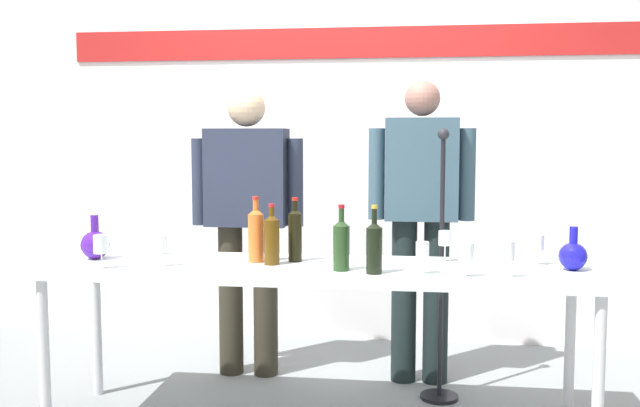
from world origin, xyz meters
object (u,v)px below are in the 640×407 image
object	(u,v)px
wine_glass_left_1	(156,237)
wine_glass_right_3	(445,239)
wine_bottle_0	(256,233)
microphone_stand	(441,312)
decanter_blue_right	(573,255)
presenter_left	(247,211)
wine_glass_right_1	(537,243)
wine_bottle_1	(341,243)
presenter_right	(421,212)
wine_glass_right_2	(507,252)
wine_bottle_2	(295,233)
decanter_blue_left	(95,244)
display_table	(316,278)
wine_glass_right_4	(422,251)
wine_glass_left_0	(160,245)
wine_bottle_3	(374,246)
wine_bottle_4	(272,238)
wine_glass_left_2	(101,245)

from	to	relation	value
wine_glass_left_1	wine_glass_right_3	world-z (taller)	wine_glass_right_3
wine_bottle_0	microphone_stand	xyz separation A→B (m)	(0.90, 0.38, -0.45)
decanter_blue_right	wine_glass_right_3	world-z (taller)	decanter_blue_right
presenter_left	wine_glass_right_1	world-z (taller)	presenter_left
wine_bottle_1	wine_glass_left_1	world-z (taller)	wine_bottle_1
presenter_right	wine_bottle_1	distance (m)	0.89
presenter_right	wine_glass_right_1	xyz separation A→B (m)	(0.53, -0.56, -0.08)
presenter_left	wine_glass_right_2	bearing A→B (deg)	-33.56
presenter_left	presenter_right	distance (m)	0.98
wine_bottle_2	decanter_blue_left	bearing A→B (deg)	-176.43
display_table	wine_glass_right_4	world-z (taller)	wine_glass_right_4
wine_bottle_1	display_table	bearing A→B (deg)	140.47
wine_glass_left_1	wine_glass_right_4	xyz separation A→B (m)	(1.34, -0.34, 0.01)
wine_glass_right_1	wine_glass_right_4	xyz separation A→B (m)	(-0.53, -0.29, -0.00)
wine_bottle_1	decanter_blue_right	bearing A→B (deg)	7.89
wine_bottle_0	microphone_stand	distance (m)	1.07
display_table	wine_glass_right_3	xyz separation A→B (m)	(0.60, 0.18, 0.17)
wine_glass_left_0	wine_glass_left_1	bearing A→B (deg)	113.72
wine_bottle_3	wine_bottle_4	world-z (taller)	wine_bottle_3
presenter_right	wine_bottle_4	xyz separation A→B (m)	(-0.70, -0.71, -0.06)
presenter_right	wine_glass_left_1	distance (m)	1.44
decanter_blue_right	wine_glass_right_3	distance (m)	0.58
wine_bottle_0	wine_glass_right_3	distance (m)	0.91
wine_glass_left_2	wine_glass_right_3	xyz separation A→B (m)	(1.56, 0.39, -0.00)
wine_bottle_4	wine_glass_left_2	xyz separation A→B (m)	(-0.75, -0.20, -0.02)
wine_bottle_0	wine_bottle_2	distance (m)	0.19
decanter_blue_right	wine_glass_left_1	world-z (taller)	decanter_blue_right
decanter_blue_right	wine_glass_right_1	size ratio (longest dim) A/B	1.37
decanter_blue_left	wine_glass_right_3	xyz separation A→B (m)	(1.71, 0.15, 0.04)
wine_glass_left_1	wine_glass_right_1	distance (m)	1.88
wine_glass_right_2	wine_glass_right_3	bearing A→B (deg)	123.72
wine_bottle_3	decanter_blue_right	bearing A→B (deg)	12.54
wine_glass_right_1	microphone_stand	distance (m)	0.66
wine_bottle_1	wine_glass_left_1	distance (m)	1.02
wine_bottle_3	wine_glass_right_3	distance (m)	0.47
presenter_left	wine_bottle_1	world-z (taller)	presenter_left
presenter_right	wine_bottle_4	bearing A→B (deg)	-134.85
wine_glass_right_2	wine_glass_right_3	distance (m)	0.44
wine_bottle_0	wine_bottle_3	xyz separation A→B (m)	(0.58, -0.22, -0.02)
display_table	wine_bottle_1	world-z (taller)	wine_bottle_1
wine_glass_left_1	microphone_stand	distance (m)	1.52
decanter_blue_left	wine_glass_left_1	size ratio (longest dim) A/B	1.64
wine_glass_left_0	wine_glass_right_1	world-z (taller)	same
wine_bottle_0	display_table	bearing A→B (deg)	-11.23
display_table	microphone_stand	distance (m)	0.78
wine_glass_left_2	wine_glass_right_4	world-z (taller)	wine_glass_left_2
display_table	wine_glass_left_2	size ratio (longest dim) A/B	16.39
wine_glass_left_0	wine_glass_right_2	bearing A→B (deg)	-2.51
wine_glass_left_0	wine_glass_right_4	distance (m)	1.21
display_table	wine_glass_right_2	bearing A→B (deg)	-12.28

